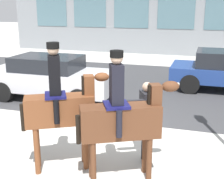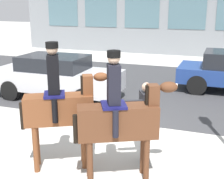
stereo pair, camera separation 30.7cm
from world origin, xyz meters
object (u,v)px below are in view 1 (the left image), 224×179
mounted_horse_companion (122,117)px  street_car_near_lane (50,76)px  mounted_horse_lead (61,106)px  pedestrian_bystander (146,116)px

mounted_horse_companion → street_car_near_lane: mounted_horse_companion is taller
mounted_horse_lead → street_car_near_lane: 4.98m
mounted_horse_companion → street_car_near_lane: size_ratio=0.55×
pedestrian_bystander → street_car_near_lane: (-4.09, 3.50, -0.23)m
mounted_horse_lead → pedestrian_bystander: bearing=-2.8°
pedestrian_bystander → street_car_near_lane: bearing=-66.9°
mounted_horse_lead → mounted_horse_companion: size_ratio=1.04×
street_car_near_lane → pedestrian_bystander: bearing=-40.5°
mounted_horse_lead → mounted_horse_companion: (1.27, -0.05, -0.07)m
street_car_near_lane → mounted_horse_lead: bearing=-59.2°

